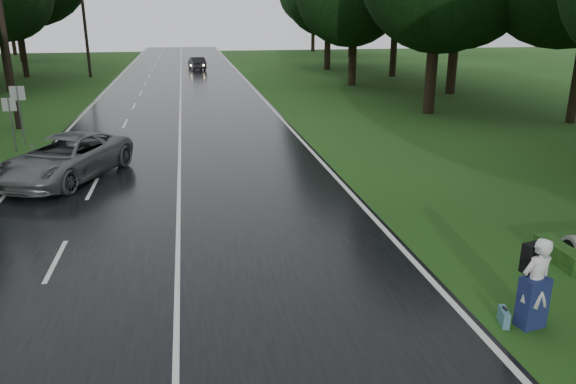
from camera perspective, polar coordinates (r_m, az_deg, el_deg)
name	(u,v)px	position (r m, az deg, el deg)	size (l,w,h in m)	color
ground	(177,290)	(12.83, -11.41, -9.90)	(160.00, 160.00, 0.00)	#1F4815
road	(180,122)	(31.91, -11.13, 7.13)	(12.00, 140.00, 0.04)	black
lane_center	(180,122)	(31.91, -11.13, 7.18)	(0.12, 140.00, 0.01)	silver
grey_car	(66,158)	(21.86, -22.08, 3.31)	(2.67, 5.79, 1.61)	#575B5D
far_car	(197,63)	(61.41, -9.44, 13.05)	(1.39, 3.99, 1.32)	black
hitchhiker	(535,286)	(11.89, 24.22, -8.87)	(0.77, 0.72, 1.89)	silver
suitcase	(504,317)	(12.05, 21.48, -11.97)	(0.13, 0.46, 0.32)	#427281
utility_pole_mid	(19,129)	(32.95, -26.13, 5.92)	(1.80, 0.28, 9.41)	black
utility_pole_far	(91,77)	(56.90, -19.79, 11.15)	(1.80, 0.28, 10.23)	black
road_sign_a	(16,152)	(27.49, -26.36, 3.76)	(0.58, 0.10, 2.40)	white
road_sign_b	(25,144)	(28.86, -25.62, 4.48)	(0.66, 0.10, 2.73)	white
tree_left_e	(11,91)	(49.04, -26.82, 9.30)	(8.85, 8.85, 13.82)	black
tree_left_f	(27,77)	(59.41, -25.46, 10.73)	(11.63, 11.63, 18.17)	black
tree_right_d	(428,113)	(35.34, 14.32, 7.93)	(9.14, 9.14, 14.28)	black
tree_right_e	(352,85)	(48.13, 6.61, 10.97)	(8.23, 8.23, 12.85)	black
tree_right_f	(327,70)	(61.01, 4.07, 12.56)	(8.70, 8.70, 13.59)	black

